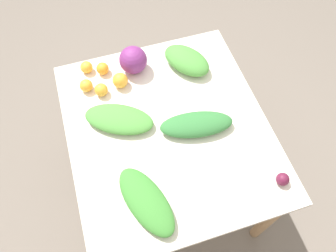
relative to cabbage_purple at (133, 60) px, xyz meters
name	(u,v)px	position (x,y,z in m)	size (l,w,h in m)	color
ground_plane	(168,182)	(-0.41, -0.07, -0.85)	(8.00, 8.00, 0.00)	#70665B
dining_table	(168,138)	(-0.41, -0.07, -0.18)	(1.12, 0.98, 0.77)	silver
cabbage_purple	(133,60)	(0.00, 0.00, 0.00)	(0.15, 0.15, 0.15)	#7A2D75
greens_bunch_scallion	(196,124)	(-0.46, -0.20, -0.04)	(0.36, 0.14, 0.07)	#337538
greens_bunch_chard	(187,60)	(-0.06, -0.28, -0.03)	(0.28, 0.17, 0.09)	#4C933D
greens_bunch_beet_tops	(119,119)	(-0.31, 0.16, -0.04)	(0.35, 0.17, 0.07)	#4C933D
greens_bunch_kale	(146,201)	(-0.75, 0.14, -0.04)	(0.36, 0.16, 0.07)	#3D8433
beet_root	(283,179)	(-0.84, -0.47, -0.05)	(0.06, 0.06, 0.06)	#5B1933
orange_0	(103,69)	(0.03, 0.17, -0.04)	(0.07, 0.07, 0.07)	orange
orange_1	(120,80)	(-0.09, 0.10, -0.03)	(0.08, 0.08, 0.08)	#F9A833
orange_2	(86,86)	(-0.06, 0.27, -0.04)	(0.07, 0.07, 0.07)	#F9A833
orange_3	(101,90)	(-0.11, 0.20, -0.04)	(0.07, 0.07, 0.07)	#F9A833
orange_4	(87,67)	(0.06, 0.25, -0.04)	(0.07, 0.07, 0.07)	#F9A833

